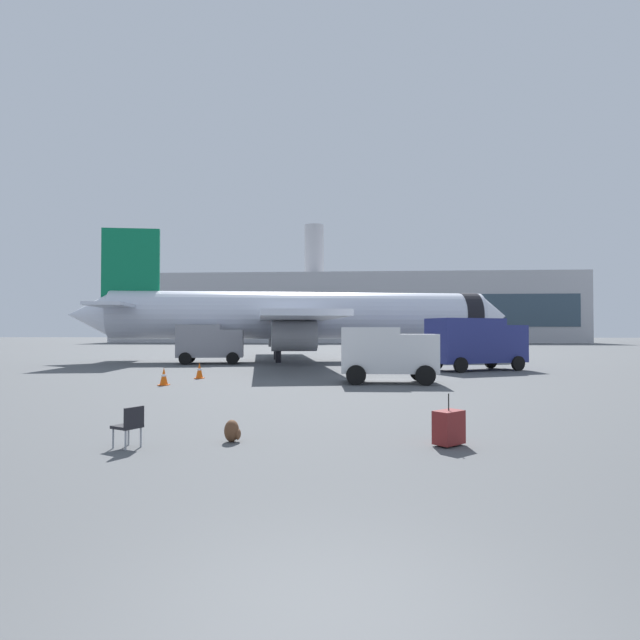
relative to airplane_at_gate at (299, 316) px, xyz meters
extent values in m
plane|color=#515456|center=(4.49, -38.45, -3.66)|extent=(400.00, 400.00, 0.00)
cylinder|color=silver|center=(0.23, 0.04, 0.04)|extent=(30.19, 9.24, 3.80)
cone|color=silver|center=(16.15, 3.02, 0.04)|extent=(3.02, 3.99, 3.61)
cone|color=silver|center=(-16.09, -3.00, 0.04)|extent=(3.77, 3.95, 3.42)
cylinder|color=black|center=(13.99, 2.61, 0.04)|extent=(2.09, 4.07, 3.88)
cube|color=silver|center=(-2.22, 7.72, -0.26)|extent=(7.66, 16.61, 0.36)
cube|color=silver|center=(0.72, -8.00, -0.26)|extent=(7.66, 16.61, 0.36)
cylinder|color=gray|center=(-1.76, 5.27, -1.56)|extent=(3.55, 2.75, 2.20)
cylinder|color=gray|center=(0.26, -5.55, -1.56)|extent=(3.55, 2.75, 2.20)
cube|color=#0C7247|center=(-13.04, -2.44, 3.64)|extent=(4.39, 1.16, 6.40)
cube|color=silver|center=(-14.12, 0.62, 0.64)|extent=(3.66, 6.38, 0.24)
cube|color=silver|center=(-12.94, -5.67, 0.64)|extent=(3.66, 6.38, 0.24)
cylinder|color=black|center=(12.03, 2.25, -2.76)|extent=(0.36, 0.36, 1.80)
cylinder|color=black|center=(-2.18, 2.03, -2.76)|extent=(0.44, 0.44, 1.80)
cylinder|color=black|center=(-1.30, -2.68, -2.76)|extent=(0.44, 0.44, 1.80)
cube|color=gray|center=(-4.62, -3.87, -2.14)|extent=(2.05, 2.47, 2.04)
cube|color=#1E232D|center=(-3.92, -3.74, -1.66)|extent=(0.43, 1.96, 0.84)
cube|color=gray|center=(-6.98, -4.30, -1.96)|extent=(3.46, 2.72, 2.40)
cylinder|color=black|center=(-4.71, -2.71, -3.21)|extent=(0.92, 0.38, 0.90)
cylinder|color=black|center=(-4.30, -4.98, -3.21)|extent=(0.92, 0.38, 0.90)
cylinder|color=black|center=(-8.02, -3.32, -3.21)|extent=(0.92, 0.38, 0.90)
cylinder|color=black|center=(-7.61, -5.58, -3.21)|extent=(0.92, 0.38, 0.90)
cube|color=navy|center=(14.02, -8.59, -2.01)|extent=(2.55, 2.89, 2.29)
cube|color=#1E232D|center=(14.67, -8.29, -1.47)|extent=(1.00, 1.98, 0.95)
cube|color=navy|center=(11.32, -9.89, -1.81)|extent=(4.93, 4.03, 2.70)
cylinder|color=black|center=(13.43, -7.49, -3.21)|extent=(0.91, 0.59, 0.90)
cylinder|color=black|center=(14.51, -9.75, -3.21)|extent=(0.91, 0.59, 0.90)
cylinder|color=black|center=(9.64, -9.30, -3.21)|extent=(0.91, 0.59, 0.90)
cylinder|color=black|center=(10.72, -11.56, -3.21)|extent=(0.91, 0.59, 0.90)
cube|color=white|center=(7.50, -17.98, -2.27)|extent=(1.79, 2.03, 1.78)
cube|color=#1E232D|center=(8.25, -17.97, -1.85)|extent=(0.11, 1.80, 0.74)
cube|color=white|center=(5.30, -18.01, -2.11)|extent=(2.67, 2.04, 2.10)
cylinder|color=black|center=(7.71, -16.93, -3.21)|extent=(0.90, 0.23, 0.90)
cylinder|color=black|center=(7.74, -19.03, -3.21)|extent=(0.90, 0.23, 0.90)
cylinder|color=black|center=(4.63, -16.97, -3.21)|extent=(0.90, 0.23, 0.90)
cylinder|color=black|center=(4.66, -19.07, -3.21)|extent=(0.90, 0.23, 0.90)
cube|color=#F2590C|center=(-3.91, -19.69, -3.64)|extent=(0.44, 0.44, 0.04)
cone|color=#F2590C|center=(-3.91, -19.69, -3.24)|extent=(0.36, 0.36, 0.75)
cylinder|color=white|center=(-3.91, -19.69, -3.20)|extent=(0.23, 0.23, 0.10)
cube|color=#F2590C|center=(-3.34, -16.23, -3.64)|extent=(0.44, 0.44, 0.04)
cone|color=#F2590C|center=(-3.34, -16.23, -3.23)|extent=(0.36, 0.36, 0.78)
cylinder|color=white|center=(-3.34, -16.23, -3.19)|extent=(0.23, 0.23, 0.10)
cube|color=maroon|center=(6.64, -31.48, -3.27)|extent=(0.74, 0.73, 0.70)
cylinder|color=black|center=(6.64, -31.48, -2.74)|extent=(0.02, 0.02, 0.36)
cylinder|color=black|center=(6.80, -31.32, -3.62)|extent=(0.08, 0.08, 0.08)
cylinder|color=black|center=(6.48, -31.63, -3.62)|extent=(0.08, 0.08, 0.08)
ellipsoid|color=brown|center=(1.97, -31.41, -3.42)|extent=(0.32, 0.40, 0.48)
ellipsoid|color=brown|center=(2.11, -31.41, -3.49)|extent=(0.12, 0.28, 0.24)
cube|color=black|center=(-0.06, -32.15, -3.22)|extent=(0.65, 0.65, 0.06)
cube|color=black|center=(0.13, -32.24, -3.00)|extent=(0.26, 0.45, 0.40)
cylinder|color=#999EA5|center=(-0.31, -32.23, -3.44)|extent=(0.04, 0.04, 0.44)
cylinder|color=#999EA5|center=(-0.14, -31.89, -3.44)|extent=(0.04, 0.04, 0.44)
cylinder|color=#999EA5|center=(0.03, -32.40, -3.44)|extent=(0.04, 0.04, 0.44)
cylinder|color=#999EA5|center=(0.20, -32.06, -3.44)|extent=(0.04, 0.04, 0.44)
cube|color=#B2B2B7|center=(1.78, 77.66, 3.69)|extent=(99.54, 23.77, 14.69)
cube|color=#334756|center=(1.78, 65.72, 2.96)|extent=(94.56, 0.10, 6.61)
cylinder|color=#B2B2B7|center=(-5.06, 77.66, 17.04)|extent=(4.40, 4.40, 12.00)
camera|label=1|loc=(4.71, -42.88, -1.24)|focal=29.80mm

